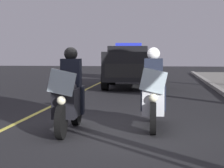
# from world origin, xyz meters

# --- Properties ---
(ground_plane) EXTENTS (80.00, 80.00, 0.00)m
(ground_plane) POSITION_xyz_m (0.00, 0.00, 0.00)
(ground_plane) COLOR black
(lane_stripe_center) EXTENTS (48.00, 0.12, 0.01)m
(lane_stripe_center) POSITION_xyz_m (0.00, -2.17, 0.00)
(lane_stripe_center) COLOR #E0D14C
(lane_stripe_center) RESTS_ON ground
(police_motorcycle_lead_left) EXTENTS (2.14, 0.57, 1.72)m
(police_motorcycle_lead_left) POSITION_xyz_m (0.11, -0.75, 0.70)
(police_motorcycle_lead_left) COLOR black
(police_motorcycle_lead_left) RESTS_ON ground
(police_motorcycle_lead_right) EXTENTS (2.14, 0.57, 1.72)m
(police_motorcycle_lead_right) POSITION_xyz_m (-0.53, 0.93, 0.70)
(police_motorcycle_lead_right) COLOR black
(police_motorcycle_lead_right) RESTS_ON ground
(police_suv) EXTENTS (4.94, 2.15, 2.05)m
(police_suv) POSITION_xyz_m (-10.57, -0.42, 1.07)
(police_suv) COLOR black
(police_suv) RESTS_ON ground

